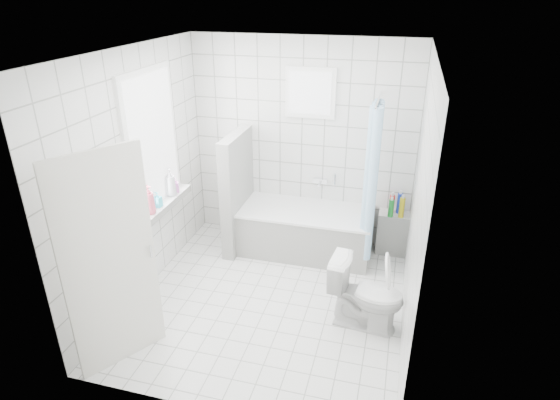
% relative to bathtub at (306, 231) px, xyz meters
% --- Properties ---
extents(ground, '(3.00, 3.00, 0.00)m').
position_rel_bathtub_xyz_m(ground, '(-0.16, -1.12, -0.29)').
color(ground, white).
rests_on(ground, ground).
extents(ceiling, '(3.00, 3.00, 0.00)m').
position_rel_bathtub_xyz_m(ceiling, '(-0.16, -1.12, 2.31)').
color(ceiling, white).
rests_on(ceiling, ground).
extents(wall_back, '(2.80, 0.02, 2.60)m').
position_rel_bathtub_xyz_m(wall_back, '(-0.16, 0.38, 1.01)').
color(wall_back, white).
rests_on(wall_back, ground).
extents(wall_front, '(2.80, 0.02, 2.60)m').
position_rel_bathtub_xyz_m(wall_front, '(-0.16, -2.62, 1.01)').
color(wall_front, white).
rests_on(wall_front, ground).
extents(wall_left, '(0.02, 3.00, 2.60)m').
position_rel_bathtub_xyz_m(wall_left, '(-1.56, -1.12, 1.01)').
color(wall_left, white).
rests_on(wall_left, ground).
extents(wall_right, '(0.02, 3.00, 2.60)m').
position_rel_bathtub_xyz_m(wall_right, '(1.24, -1.12, 1.01)').
color(wall_right, white).
rests_on(wall_right, ground).
extents(window_left, '(0.01, 0.90, 1.40)m').
position_rel_bathtub_xyz_m(window_left, '(-1.51, -0.82, 1.31)').
color(window_left, white).
rests_on(window_left, wall_left).
extents(window_back, '(0.50, 0.01, 0.50)m').
position_rel_bathtub_xyz_m(window_back, '(-0.06, 0.33, 1.66)').
color(window_back, white).
rests_on(window_back, wall_back).
extents(window_sill, '(0.18, 1.02, 0.08)m').
position_rel_bathtub_xyz_m(window_sill, '(-1.47, -0.82, 0.57)').
color(window_sill, white).
rests_on(window_sill, wall_left).
extents(door, '(0.46, 0.70, 2.00)m').
position_rel_bathtub_xyz_m(door, '(-1.20, -2.27, 0.71)').
color(door, silver).
rests_on(door, ground).
extents(bathtub, '(1.63, 0.77, 0.58)m').
position_rel_bathtub_xyz_m(bathtub, '(0.00, 0.00, 0.00)').
color(bathtub, white).
rests_on(bathtub, ground).
extents(partition_wall, '(0.15, 0.85, 1.50)m').
position_rel_bathtub_xyz_m(partition_wall, '(-0.88, -0.05, 0.46)').
color(partition_wall, white).
rests_on(partition_wall, ground).
extents(tiled_ledge, '(0.40, 0.24, 0.55)m').
position_rel_bathtub_xyz_m(tiled_ledge, '(1.07, 0.25, -0.02)').
color(tiled_ledge, white).
rests_on(tiled_ledge, ground).
extents(toilet, '(0.76, 0.48, 0.73)m').
position_rel_bathtub_xyz_m(toilet, '(0.87, -1.25, 0.08)').
color(toilet, white).
rests_on(toilet, ground).
extents(curtain_rod, '(0.02, 0.80, 0.02)m').
position_rel_bathtub_xyz_m(curtain_rod, '(0.76, -0.02, 1.71)').
color(curtain_rod, silver).
rests_on(curtain_rod, wall_back).
extents(shower_curtain, '(0.14, 0.48, 1.78)m').
position_rel_bathtub_xyz_m(shower_curtain, '(0.76, -0.16, 0.81)').
color(shower_curtain, '#499BD8').
rests_on(shower_curtain, curtain_rod).
extents(tub_faucet, '(0.18, 0.06, 0.06)m').
position_rel_bathtub_xyz_m(tub_faucet, '(0.10, 0.33, 0.56)').
color(tub_faucet, silver).
rests_on(tub_faucet, wall_back).
extents(sill_bottles, '(0.17, 0.73, 0.33)m').
position_rel_bathtub_xyz_m(sill_bottles, '(-1.46, -0.88, 0.76)').
color(sill_bottles, '#DD6ECE').
rests_on(sill_bottles, window_sill).
extents(ledge_bottles, '(0.19, 0.19, 0.26)m').
position_rel_bathtub_xyz_m(ledge_bottles, '(1.07, 0.22, 0.38)').
color(ledge_bottles, '#1734B9').
rests_on(ledge_bottles, tiled_ledge).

